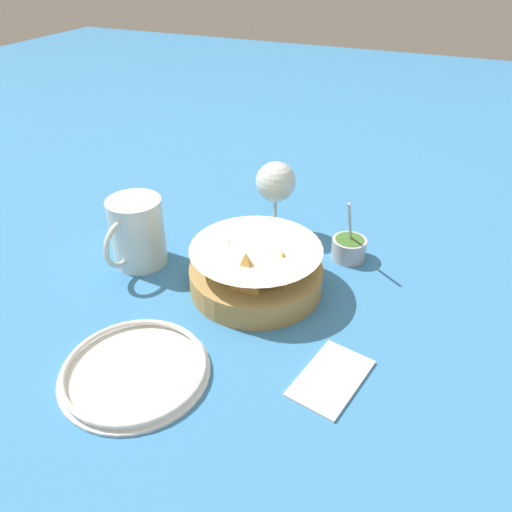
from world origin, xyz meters
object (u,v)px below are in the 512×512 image
object	(u,v)px
beer_mug	(138,234)
wine_glass	(276,184)
side_plate	(135,370)
food_basket	(256,270)
sauce_cup	(349,247)

from	to	relation	value
beer_mug	wine_glass	bearing A→B (deg)	136.52
wine_glass	side_plate	bearing A→B (deg)	-4.33
wine_glass	beer_mug	xyz separation A→B (m)	(0.19, -0.18, -0.05)
food_basket	beer_mug	bearing A→B (deg)	-88.21
wine_glass	beer_mug	bearing A→B (deg)	-43.48
food_basket	wine_glass	size ratio (longest dim) A/B	1.50
beer_mug	sauce_cup	bearing A→B (deg)	115.00
beer_mug	side_plate	world-z (taller)	beer_mug
food_basket	sauce_cup	world-z (taller)	sauce_cup
sauce_cup	wine_glass	size ratio (longest dim) A/B	0.90
sauce_cup	wine_glass	distance (m)	0.18
food_basket	beer_mug	world-z (taller)	beer_mug
food_basket	wine_glass	bearing A→B (deg)	-167.82
food_basket	sauce_cup	xyz separation A→B (m)	(-0.15, 0.11, -0.01)
sauce_cup	beer_mug	world-z (taller)	sauce_cup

